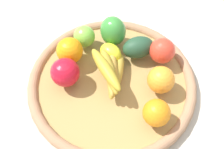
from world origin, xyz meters
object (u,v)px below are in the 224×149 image
Objects in this scene: banana_bunch at (111,71)px; bell_pepper at (113,31)px; avocado at (138,47)px; apple_2 at (162,51)px; orange_0 at (161,80)px; apple_0 at (84,36)px; orange_1 at (70,51)px; lemon_0 at (111,53)px; apple_1 at (65,72)px; orange_2 at (156,113)px.

bell_pepper reaches higher than banana_bunch.
avocado is 0.07m from apple_2.
orange_0 is at bearing -126.76° from apple_2.
orange_0 is at bearing -65.44° from apple_0.
bell_pepper reaches higher than apple_2.
orange_1 reaches higher than apple_0.
lemon_0 is at bearing 150.29° from apple_2.
avocado is at bearing 136.87° from apple_2.
banana_bunch is 0.12m from apple_1.
apple_2 is at bearing -151.95° from bell_pepper.
apple_0 is at bearing 29.19° from orange_1.
bell_pepper is 0.21m from orange_0.
lemon_0 is 0.08m from banana_bunch.
banana_bunch is at bearing -60.29° from orange_1.
avocado is (0.11, 0.04, -0.01)m from banana_bunch.
orange_2 is at bearing -109.98° from avocado.
banana_bunch is 0.14m from bell_pepper.
apple_0 is (-0.01, 0.15, -0.00)m from banana_bunch.
orange_1 is (-0.07, 0.12, 0.00)m from banana_bunch.
orange_0 is (0.07, -0.15, 0.01)m from lemon_0.
lemon_0 is 0.74× the size of avocado.
apple_2 is at bearing -43.13° from avocado.
avocado is 1.44× the size of apple_0.
avocado is at bearing -3.67° from apple_1.
apple_1 reaches higher than orange_2.
apple_1 reaches higher than apple_0.
orange_1 is at bearing 156.45° from avocado.
banana_bunch reaches higher than lemon_0.
orange_0 is at bearing 49.29° from orange_2.
orange_2 reaches higher than apple_0.
orange_1 is 1.18× the size of apple_0.
apple_0 is (0.10, 0.10, -0.01)m from apple_1.
lemon_0 is 0.93× the size of apple_2.
orange_0 is at bearing -50.24° from orange_1.
apple_2 is (0.27, -0.06, -0.00)m from apple_1.
avocado is at bearing -160.78° from bell_pepper.
lemon_0 is at bearing 91.06° from orange_2.
banana_bunch is 1.68× the size of avocado.
apple_0 is (-0.08, 0.03, -0.01)m from bell_pepper.
apple_1 is at bearing 124.62° from orange_2.
orange_0 reaches higher than avocado.
apple_2 is (0.16, -0.01, -0.00)m from banana_bunch.
orange_1 is 1.03× the size of apple_2.
bell_pepper is at bearing 0.27° from orange_1.
lemon_0 is at bearing 62.10° from banana_bunch.
lemon_0 is 1.07× the size of apple_0.
apple_0 is at bearing 92.48° from banana_bunch.
apple_1 is at bearing 102.28° from bell_pepper.
bell_pepper is (0.14, 0.00, 0.01)m from orange_1.
lemon_0 is at bearing 161.61° from avocado.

